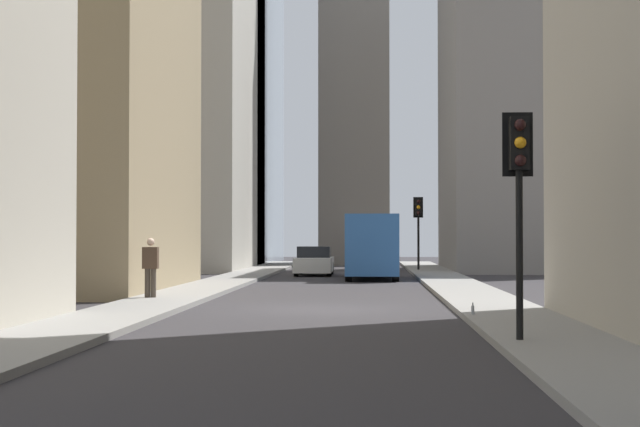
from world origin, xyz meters
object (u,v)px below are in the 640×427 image
at_px(discarded_bottle, 473,310).
at_px(traffic_light_midblock, 418,216).
at_px(delivery_truck, 372,246).
at_px(traffic_light_foreground, 519,172).
at_px(pedestrian, 150,265).
at_px(sedan_white, 314,262).

bearing_deg(discarded_bottle, traffic_light_midblock, -0.57).
xyz_separation_m(delivery_truck, traffic_light_midblock, (8.95, -2.50, 1.53)).
height_order(traffic_light_foreground, pedestrian, traffic_light_foreground).
xyz_separation_m(sedan_white, discarded_bottle, (-25.86, -5.00, -0.42)).
height_order(delivery_truck, pedestrian, delivery_truck).
height_order(pedestrian, discarded_bottle, pedestrian).
distance_m(delivery_truck, traffic_light_midblock, 9.42).
distance_m(delivery_truck, sedan_white, 5.17).
bearing_deg(discarded_bottle, delivery_truck, 5.82).
bearing_deg(delivery_truck, traffic_light_foreground, -174.85).
distance_m(sedan_white, discarded_bottle, 26.34).
distance_m(traffic_light_midblock, pedestrian, 26.31).
bearing_deg(traffic_light_midblock, discarded_bottle, 179.43).
bearing_deg(pedestrian, delivery_truck, -22.11).
relative_size(delivery_truck, pedestrian, 3.79).
relative_size(traffic_light_foreground, discarded_bottle, 14.33).
bearing_deg(pedestrian, traffic_light_foreground, -141.86).
bearing_deg(traffic_light_midblock, pedestrian, 160.18).
bearing_deg(sedan_white, traffic_light_foreground, -170.50).
bearing_deg(traffic_light_midblock, traffic_light_foreground, 179.88).
xyz_separation_m(sedan_white, traffic_light_foreground, (-31.25, -5.23, 2.32)).
bearing_deg(sedan_white, traffic_light_midblock, -48.58).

